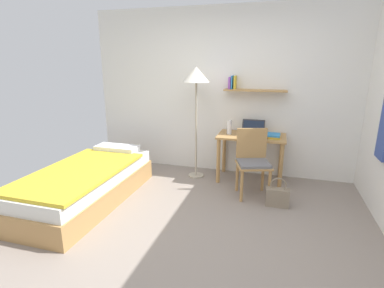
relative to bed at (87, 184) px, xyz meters
The scene contains 10 objects.
ground_plane 1.56m from the bed, 13.46° to the right, with size 5.28×5.28×0.00m, color gray.
wall_back 2.48m from the bed, 47.90° to the left, with size 4.40×0.27×2.60m.
bed is the anchor object (origin of this frame).
desk 2.41m from the bed, 34.28° to the left, with size 1.00×0.58×0.71m.
desk_chair 2.22m from the bed, 22.12° to the left, with size 0.54×0.52×0.91m.
standing_lamp 2.10m from the bed, 47.86° to the left, with size 0.39×0.39×1.71m.
laptop 2.50m from the bed, 35.93° to the left, with size 0.35×0.23×0.21m.
water_bottle 2.18m from the bed, 39.05° to the left, with size 0.07×0.07×0.21m, color silver.
book_stack 2.67m from the bed, 29.22° to the left, with size 0.19×0.23×0.05m.
handbag 2.46m from the bed, 13.20° to the left, with size 0.29×0.13×0.38m.
Camera 1 is at (0.83, -2.67, 1.78)m, focal length 27.62 mm.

